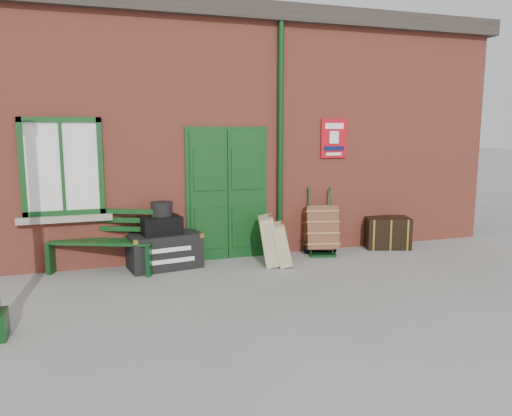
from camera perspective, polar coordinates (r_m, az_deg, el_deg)
name	(u,v)px	position (r m, az deg, el deg)	size (l,w,h in m)	color
ground	(273,280)	(7.48, 1.97, -8.25)	(80.00, 80.00, 0.00)	gray
station_building	(215,132)	(10.49, -4.73, 8.70)	(10.30, 4.30, 4.36)	#AF4A38
bench	(104,239)	(8.20, -16.96, -3.46)	(1.69, 1.09, 1.00)	#103C16
houdini_trunk	(165,250)	(8.21, -10.41, -4.80)	(1.12, 0.62, 0.56)	black
strongbox	(161,225)	(8.11, -10.84, -1.92)	(0.62, 0.45, 0.28)	black
hatbox	(162,209)	(8.10, -10.72, -0.12)	(0.34, 0.34, 0.22)	black
suitcase_back	(269,240)	(8.23, 1.48, -3.72)	(0.22, 0.56, 0.79)	tan
suitcase_front	(281,244)	(8.21, 2.90, -4.15)	(0.20, 0.51, 0.67)	tan
porter_trolley	(321,229)	(8.99, 7.43, -2.41)	(0.69, 0.72, 1.16)	#0D3616
dark_trunk	(387,232)	(9.72, 14.74, -2.72)	(0.80, 0.52, 0.58)	black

